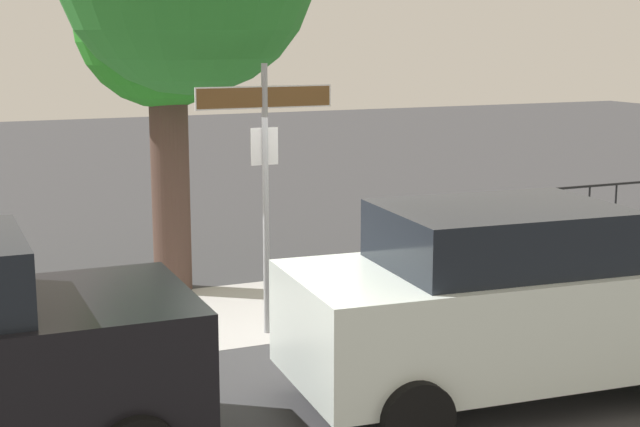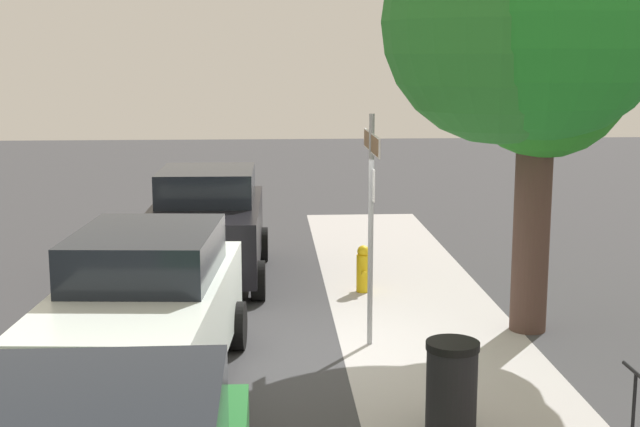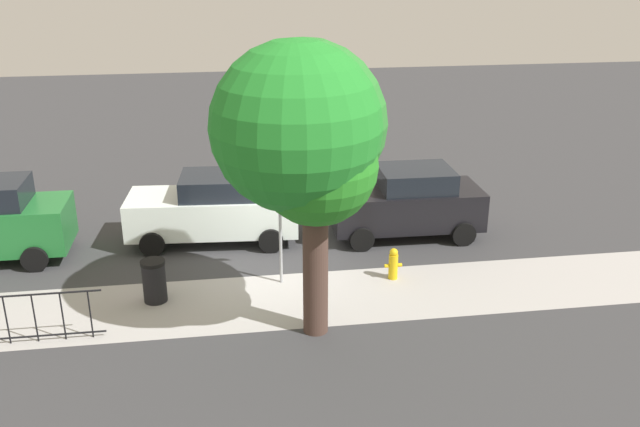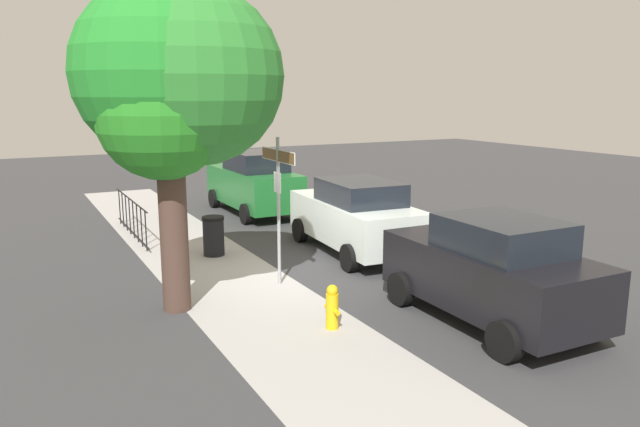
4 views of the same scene
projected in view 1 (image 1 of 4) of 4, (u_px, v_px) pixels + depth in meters
The scene contains 7 objects.
ground_plane at pixel (298, 340), 10.78m from camera, with size 60.00×60.00×0.00m, color #38383A.
sidewalk_strip at pixel (399, 293), 12.74m from camera, with size 24.00×2.60×0.00m, color #A8A5A3.
street_sign at pixel (265, 148), 10.65m from camera, with size 1.60×0.07×3.09m.
car_white at pixel (518, 300), 8.98m from camera, with size 4.58×2.26×1.85m.
iron_fence at pixel (575, 218), 14.98m from camera, with size 4.26×0.04×1.07m.
fire_hydrant at pixel (26, 323), 10.10m from camera, with size 0.42×0.22×0.78m.
trash_bin at pixel (458, 259), 12.54m from camera, with size 0.55×0.55×0.98m.
Camera 1 is at (-3.93, -9.55, 3.40)m, focal length 53.49 mm.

